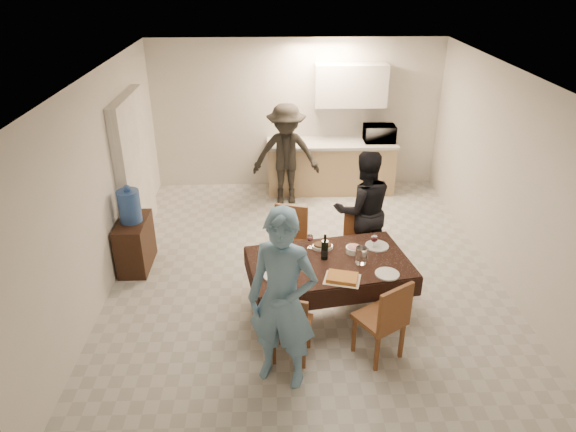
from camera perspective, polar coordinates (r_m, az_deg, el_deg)
name	(u,v)px	position (r m, az deg, el deg)	size (l,w,h in m)	color
floor	(306,272)	(6.91, 2.00, -6.27)	(5.00, 6.00, 0.02)	#B5B5B0
ceiling	(310,75)	(5.90, 2.41, 15.35)	(5.00, 6.00, 0.02)	white
wall_back	(296,115)	(9.12, 0.93, 11.15)	(5.00, 0.02, 2.60)	silver
wall_front	(336,352)	(3.74, 5.31, -14.81)	(5.00, 0.02, 2.60)	silver
wall_left	(102,186)	(6.61, -20.01, 3.19)	(0.02, 6.00, 2.60)	silver
wall_right	(509,181)	(6.93, 23.34, 3.64)	(0.02, 6.00, 2.60)	silver
stub_partition	(134,168)	(7.75, -16.70, 5.11)	(0.15, 1.40, 2.10)	white
kitchen_base_cabinet	(331,168)	(9.15, 4.75, 5.34)	(2.20, 0.60, 0.86)	tan
kitchen_worktop	(332,143)	(8.99, 4.86, 8.04)	(2.24, 0.64, 0.05)	beige
upper_cabinet	(351,85)	(8.90, 6.99, 14.21)	(1.20, 0.34, 0.70)	silver
dining_table	(329,263)	(5.86, 4.58, -5.25)	(1.95, 1.35, 0.70)	black
chair_near_left	(292,321)	(5.25, 0.48, -11.62)	(0.46, 0.46, 0.45)	brown
chair_near_right	(382,315)	(5.31, 10.42, -10.76)	(0.59, 0.62, 0.51)	brown
chair_far_left	(288,241)	(6.44, -0.04, -2.85)	(0.54, 0.55, 0.52)	brown
chair_far_right	(359,242)	(6.55, 7.87, -2.91)	(0.50, 0.50, 0.49)	brown
console	(135,244)	(7.17, -16.61, -2.97)	(0.37, 0.74, 0.69)	black
water_jug	(129,206)	(6.92, -17.21, 1.05)	(0.29, 0.29, 0.43)	#345BAA
wine_bottle	(325,246)	(5.80, 4.11, -3.38)	(0.08, 0.08, 0.32)	black
water_pitcher	(361,255)	(5.80, 8.13, -4.34)	(0.13, 0.13, 0.19)	white
savoury_tart	(342,278)	(5.53, 6.05, -6.83)	(0.38, 0.28, 0.05)	#BF7638
salad_bowl	(353,250)	(6.02, 7.27, -3.73)	(0.18, 0.18, 0.07)	silver
mushroom_dish	(323,247)	(6.07, 3.86, -3.44)	(0.22, 0.22, 0.04)	silver
wine_glass_a	(281,266)	(5.55, -0.78, -5.62)	(0.09, 0.09, 0.19)	white
wine_glass_b	(374,242)	(6.09, 9.54, -2.84)	(0.09, 0.09, 0.19)	white
wine_glass_c	(310,241)	(6.04, 2.44, -2.80)	(0.08, 0.08, 0.18)	white
plate_near_left	(277,276)	(5.56, -1.28, -6.67)	(0.29, 0.29, 0.02)	silver
plate_near_right	(387,274)	(5.69, 10.96, -6.34)	(0.27, 0.27, 0.02)	silver
plate_far_left	(276,248)	(6.07, -1.35, -3.54)	(0.24, 0.24, 0.01)	silver
plate_far_right	(377,246)	(6.19, 9.85, -3.30)	(0.28, 0.28, 0.02)	silver
microwave	(379,133)	(9.06, 10.13, 9.02)	(0.53, 0.36, 0.29)	silver
person_near	(283,301)	(4.82, -0.60, -9.42)	(0.68, 0.44, 1.86)	#6290B4
person_far	(363,210)	(6.78, 8.34, 0.66)	(0.79, 0.62, 1.63)	black
person_kitchen	(286,155)	(8.52, -0.21, 6.83)	(1.10, 0.63, 1.70)	black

